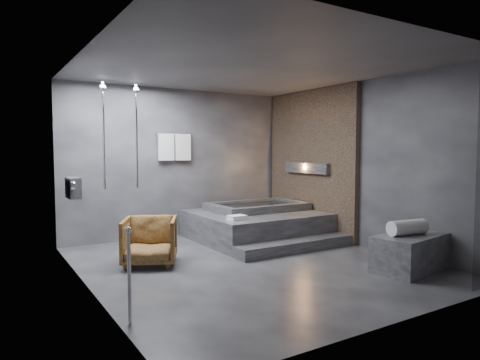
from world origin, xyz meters
TOP-DOWN VIEW (x-y plane):
  - room at (0.40, 0.24)m, footprint 5.00×5.04m
  - tub_deck at (1.05, 1.45)m, footprint 2.20×2.00m
  - tub_step at (1.05, 0.27)m, footprint 2.20×0.36m
  - concrete_bench at (1.67, -1.41)m, footprint 1.17×0.76m
  - driftwood_chair at (-1.26, 0.73)m, footprint 0.99×1.00m
  - rolled_towel at (1.63, -1.39)m, footprint 0.60×0.28m
  - deck_towel at (0.28, 0.85)m, footprint 0.29×0.22m

SIDE VIEW (x-z plane):
  - tub_step at x=1.05m, z-range 0.00..0.18m
  - concrete_bench at x=1.67m, z-range 0.00..0.49m
  - tub_deck at x=1.05m, z-range 0.00..0.50m
  - driftwood_chair at x=-1.26m, z-range 0.00..0.69m
  - deck_towel at x=0.28m, z-range 0.50..0.58m
  - rolled_towel at x=1.63m, z-range 0.49..0.70m
  - room at x=0.40m, z-range 0.32..3.14m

